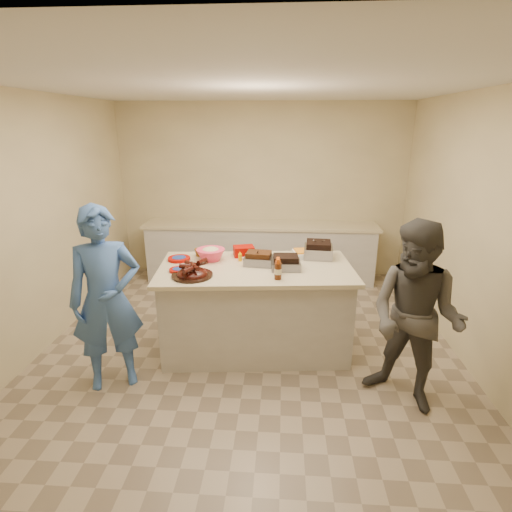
# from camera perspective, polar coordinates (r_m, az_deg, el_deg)

# --- Properties ---
(room) EXTENTS (4.50, 5.00, 2.70)m
(room) POSITION_cam_1_polar(r_m,az_deg,el_deg) (4.50, -1.08, -13.42)
(room) COLOR beige
(room) RESTS_ON ground
(back_counter) EXTENTS (3.60, 0.64, 0.90)m
(back_counter) POSITION_cam_1_polar(r_m,az_deg,el_deg) (6.32, 0.59, 0.66)
(back_counter) COLOR beige
(back_counter) RESTS_ON ground
(island) EXTENTS (2.10, 1.24, 0.95)m
(island) POSITION_cam_1_polar(r_m,az_deg,el_deg) (4.58, -0.04, -12.81)
(island) COLOR beige
(island) RESTS_ON ground
(rib_platter) EXTENTS (0.54, 0.54, 0.16)m
(rib_platter) POSITION_cam_1_polar(r_m,az_deg,el_deg) (3.96, -9.09, -2.86)
(rib_platter) COLOR #42100A
(rib_platter) RESTS_ON island
(pulled_pork_tray) EXTENTS (0.32, 0.25, 0.09)m
(pulled_pork_tray) POSITION_cam_1_polar(r_m,az_deg,el_deg) (4.23, 0.40, -1.22)
(pulled_pork_tray) COLOR #47230F
(pulled_pork_tray) RESTS_ON island
(brisket_tray) EXTENTS (0.30, 0.26, 0.09)m
(brisket_tray) POSITION_cam_1_polar(r_m,az_deg,el_deg) (4.12, 4.25, -1.81)
(brisket_tray) COLOR black
(brisket_tray) RESTS_ON island
(roasting_pan) EXTENTS (0.33, 0.33, 0.12)m
(roasting_pan) POSITION_cam_1_polar(r_m,az_deg,el_deg) (4.52, 8.84, -0.16)
(roasting_pan) COLOR gray
(roasting_pan) RESTS_ON island
(coleslaw_bowl) EXTENTS (0.34, 0.34, 0.21)m
(coleslaw_bowl) POSITION_cam_1_polar(r_m,az_deg,el_deg) (4.40, -6.46, -0.58)
(coleslaw_bowl) COLOR #F7375B
(coleslaw_bowl) RESTS_ON island
(sausage_plate) EXTENTS (0.35, 0.35, 0.05)m
(sausage_plate) POSITION_cam_1_polar(r_m,az_deg,el_deg) (4.45, -0.06, -0.21)
(sausage_plate) COLOR silver
(sausage_plate) RESTS_ON island
(mac_cheese_dish) EXTENTS (0.36, 0.29, 0.09)m
(mac_cheese_dish) POSITION_cam_1_polar(r_m,az_deg,el_deg) (4.51, 7.41, -0.10)
(mac_cheese_dish) COLOR orange
(mac_cheese_dish) RESTS_ON island
(bbq_bottle_a) EXTENTS (0.07, 0.07, 0.20)m
(bbq_bottle_a) POSITION_cam_1_polar(r_m,az_deg,el_deg) (3.85, 3.13, -3.30)
(bbq_bottle_a) COLOR #461D0A
(bbq_bottle_a) RESTS_ON island
(bbq_bottle_b) EXTENTS (0.06, 0.06, 0.18)m
(bbq_bottle_b) POSITION_cam_1_polar(r_m,az_deg,el_deg) (3.96, 3.12, -2.62)
(bbq_bottle_b) COLOR #461D0A
(bbq_bottle_b) RESTS_ON island
(mustard_bottle) EXTENTS (0.04, 0.04, 0.11)m
(mustard_bottle) POSITION_cam_1_polar(r_m,az_deg,el_deg) (4.34, -2.28, -0.72)
(mustard_bottle) COLOR #FBAD00
(mustard_bottle) RESTS_ON island
(sauce_bowl) EXTENTS (0.15, 0.06, 0.14)m
(sauce_bowl) POSITION_cam_1_polar(r_m,az_deg,el_deg) (4.44, 0.09, -0.24)
(sauce_bowl) COLOR silver
(sauce_bowl) RESTS_ON island
(plate_stack_large) EXTENTS (0.26, 0.26, 0.03)m
(plate_stack_large) POSITION_cam_1_polar(r_m,az_deg,el_deg) (4.45, -10.92, -0.56)
(plate_stack_large) COLOR #990700
(plate_stack_large) RESTS_ON island
(plate_stack_small) EXTENTS (0.20, 0.20, 0.03)m
(plate_stack_small) POSITION_cam_1_polar(r_m,az_deg,el_deg) (4.12, -11.03, -2.14)
(plate_stack_small) COLOR #990700
(plate_stack_small) RESTS_ON island
(plastic_cup) EXTENTS (0.10, 0.10, 0.10)m
(plastic_cup) POSITION_cam_1_polar(r_m,az_deg,el_deg) (4.54, -8.16, -0.01)
(plastic_cup) COLOR brown
(plastic_cup) RESTS_ON island
(basket_stack) EXTENTS (0.26, 0.22, 0.11)m
(basket_stack) POSITION_cam_1_polar(r_m,az_deg,el_deg) (4.51, -1.75, 0.03)
(basket_stack) COLOR #990700
(basket_stack) RESTS_ON island
(guest_blue) EXTENTS (1.26, 1.84, 0.41)m
(guest_blue) POSITION_cam_1_polar(r_m,az_deg,el_deg) (4.27, -19.26, -16.50)
(guest_blue) COLOR #3E66B1
(guest_blue) RESTS_ON ground
(guest_gray) EXTENTS (1.68, 1.79, 0.63)m
(guest_gray) POSITION_cam_1_polar(r_m,az_deg,el_deg) (4.05, 20.36, -18.84)
(guest_gray) COLOR #4E4B46
(guest_gray) RESTS_ON ground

